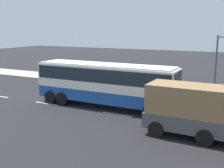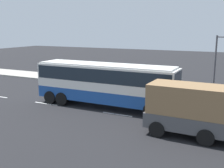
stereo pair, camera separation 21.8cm
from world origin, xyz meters
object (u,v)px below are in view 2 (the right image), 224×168
(cargo_truck, at_px, (209,112))
(street_lamp, at_px, (218,61))
(coach_bus, at_px, (105,81))
(pedestrian_near_curb, at_px, (167,81))

(cargo_truck, distance_m, street_lamp, 10.90)
(coach_bus, bearing_deg, pedestrian_near_curb, 67.81)
(cargo_truck, xyz_separation_m, street_lamp, (-0.74, 10.73, 1.78))
(pedestrian_near_curb, xyz_separation_m, street_lamp, (4.68, -0.24, 2.30))
(coach_bus, height_order, pedestrian_near_curb, coach_bus)
(cargo_truck, xyz_separation_m, pedestrian_near_curb, (-5.42, 10.96, -0.52))
(cargo_truck, distance_m, pedestrian_near_curb, 12.24)
(pedestrian_near_curb, height_order, street_lamp, street_lamp)
(cargo_truck, bearing_deg, coach_bus, 159.91)
(coach_bus, relative_size, pedestrian_near_curb, 6.91)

